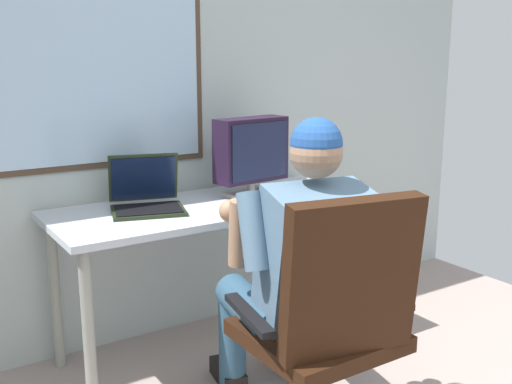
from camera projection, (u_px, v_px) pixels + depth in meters
name	position (u px, v px, depth m)	size (l,w,h in m)	color
wall_rear	(127.00, 88.00, 2.95)	(4.59, 0.08, 2.58)	#B3BEBB
desk	(211.00, 221.00, 2.91)	(1.52, 0.63, 0.76)	gray
office_chair	(333.00, 314.00, 2.11)	(0.65, 0.63, 1.02)	black
person_seated	(298.00, 268.00, 2.33)	(0.58, 0.83, 1.25)	#2D4F68
crt_monitor	(251.00, 152.00, 3.02)	(0.40, 0.23, 0.39)	beige
laptop	(146.00, 195.00, 2.78)	(0.40, 0.41, 0.25)	black
wine_glass	(314.00, 176.00, 3.09)	(0.08, 0.08, 0.13)	silver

